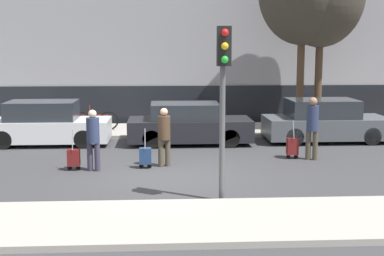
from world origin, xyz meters
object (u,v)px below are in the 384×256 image
object	(u,v)px
trolley_left	(74,158)
pedestrian_right	(312,124)
pedestrian_left	(93,137)
parked_car_2	(325,122)
parked_bicycle	(95,120)
pedestrian_center	(164,134)
trolley_center	(145,156)
trolley_right	(292,146)
traffic_light	(223,78)
parked_car_1	(188,125)
parked_car_0	(46,124)

from	to	relation	value
trolley_left	pedestrian_right	distance (m)	6.79
pedestrian_left	pedestrian_right	size ratio (longest dim) A/B	0.90
parked_car_2	parked_bicycle	size ratio (longest dim) A/B	2.37
pedestrian_left	pedestrian_center	world-z (taller)	pedestrian_left
pedestrian_left	trolley_left	world-z (taller)	pedestrian_left
parked_car_2	pedestrian_right	world-z (taller)	pedestrian_right
trolley_center	trolley_right	size ratio (longest dim) A/B	0.95
trolley_right	trolley_left	bearing A→B (deg)	-169.71
parked_bicycle	traffic_light	bearing A→B (deg)	-67.65
parked_car_1	trolley_center	world-z (taller)	parked_car_1
trolley_right	parked_car_2	bearing A→B (deg)	56.97
parked_car_2	parked_car_1	bearing A→B (deg)	-177.75
pedestrian_center	traffic_light	bearing A→B (deg)	-91.33
trolley_center	traffic_light	bearing A→B (deg)	-62.23
pedestrian_left	pedestrian_center	distance (m)	1.92
pedestrian_center	trolley_right	size ratio (longest dim) A/B	1.40
pedestrian_left	pedestrian_center	xyz separation A→B (m)	(1.87, 0.42, -0.01)
trolley_center	parked_car_2	bearing A→B (deg)	31.79
pedestrian_left	trolley_right	xyz separation A→B (m)	(5.63, 1.22, -0.56)
pedestrian_center	parked_bicycle	world-z (taller)	pedestrian_center
trolley_right	parked_bicycle	size ratio (longest dim) A/B	0.65
trolley_center	traffic_light	world-z (taller)	traffic_light
parked_car_0	parked_car_1	xyz separation A→B (m)	(4.75, -0.12, -0.03)
pedestrian_left	pedestrian_right	distance (m)	6.23
parked_car_0	traffic_light	bearing A→B (deg)	-53.69
trolley_center	pedestrian_right	bearing A→B (deg)	9.61
traffic_light	pedestrian_right	bearing A→B (deg)	53.00
trolley_right	pedestrian_right	bearing A→B (deg)	-19.23
parked_car_1	traffic_light	bearing A→B (deg)	-86.94
parked_car_0	parked_car_1	world-z (taller)	parked_car_0
trolley_center	trolley_right	xyz separation A→B (m)	(4.27, 0.99, 0.03)
pedestrian_right	trolley_right	world-z (taller)	pedestrian_right
parked_car_2	pedestrian_left	xyz separation A→B (m)	(-7.43, -3.99, 0.25)
parked_car_2	pedestrian_right	bearing A→B (deg)	-113.48
trolley_right	traffic_light	xyz separation A→B (m)	(-2.55, -4.26, 2.27)
parked_car_2	trolley_left	world-z (taller)	parked_car_2
pedestrian_center	trolley_center	distance (m)	0.80
parked_car_0	trolley_center	world-z (taller)	parked_car_0
parked_car_0	trolley_left	size ratio (longest dim) A/B	3.71
parked_car_0	pedestrian_center	xyz separation A→B (m)	(3.91, -3.50, 0.24)
pedestrian_center	trolley_left	bearing A→B (deg)	167.05
parked_car_2	trolley_right	bearing A→B (deg)	-123.03
parked_car_1	pedestrian_center	distance (m)	3.50
pedestrian_right	parked_bicycle	size ratio (longest dim) A/B	1.03
pedestrian_left	parked_bicycle	bearing A→B (deg)	107.20
parked_car_0	parked_car_2	distance (m)	9.47
pedestrian_right	traffic_light	distance (m)	5.34
parked_car_0	parked_car_2	world-z (taller)	parked_car_0
traffic_light	trolley_right	bearing A→B (deg)	59.06
pedestrian_center	trolley_center	xyz separation A→B (m)	(-0.52, -0.19, -0.58)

